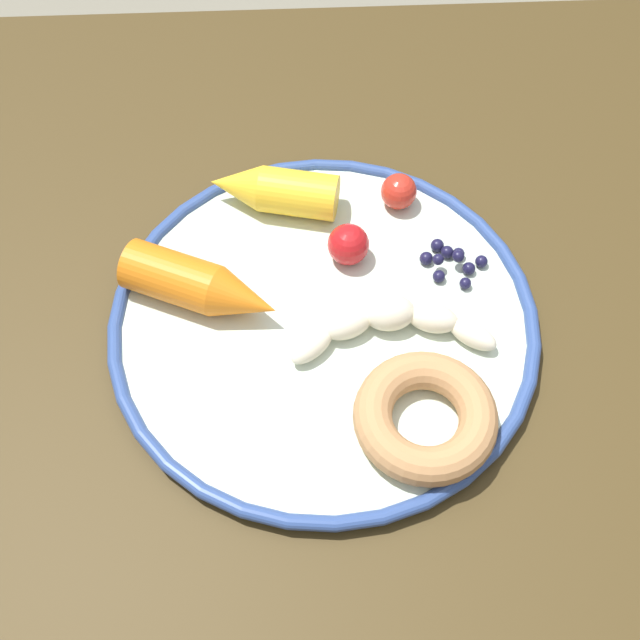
# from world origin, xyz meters

# --- Properties ---
(ground_plane) EXTENTS (6.00, 6.00, 0.00)m
(ground_plane) POSITION_xyz_m (0.00, 0.00, 0.00)
(ground_plane) COLOR gray
(dining_table) EXTENTS (0.93, 0.77, 0.75)m
(dining_table) POSITION_xyz_m (0.00, 0.00, 0.64)
(dining_table) COLOR #423217
(dining_table) RESTS_ON ground_plane
(plate) EXTENTS (0.36, 0.36, 0.02)m
(plate) POSITION_xyz_m (-0.04, -0.00, 0.76)
(plate) COLOR silver
(plate) RESTS_ON dining_table
(banana) EXTENTS (0.06, 0.18, 0.03)m
(banana) POSITION_xyz_m (-0.02, 0.05, 0.77)
(banana) COLOR beige
(banana) RESTS_ON plate
(carrot_orange) EXTENTS (0.09, 0.14, 0.04)m
(carrot_orange) POSITION_xyz_m (-0.06, -0.10, 0.78)
(carrot_orange) COLOR orange
(carrot_orange) RESTS_ON plate
(carrot_yellow) EXTENTS (0.07, 0.12, 0.04)m
(carrot_yellow) POSITION_xyz_m (-0.16, -0.04, 0.78)
(carrot_yellow) COLOR yellow
(carrot_yellow) RESTS_ON plate
(donut) EXTENTS (0.13, 0.13, 0.03)m
(donut) POSITION_xyz_m (0.06, 0.07, 0.77)
(donut) COLOR tan
(donut) RESTS_ON plate
(blueberry_pile) EXTENTS (0.05, 0.06, 0.02)m
(blueberry_pile) POSITION_xyz_m (-0.09, 0.11, 0.77)
(blueberry_pile) COLOR #191638
(blueberry_pile) RESTS_ON plate
(tomato_near) EXTENTS (0.03, 0.03, 0.03)m
(tomato_near) POSITION_xyz_m (-0.16, 0.07, 0.78)
(tomato_near) COLOR red
(tomato_near) RESTS_ON plate
(tomato_mid) EXTENTS (0.04, 0.04, 0.04)m
(tomato_mid) POSITION_xyz_m (-0.10, 0.02, 0.78)
(tomato_mid) COLOR red
(tomato_mid) RESTS_ON plate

